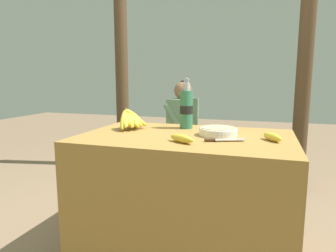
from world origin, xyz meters
TOP-DOWN VIEW (x-y plane):
  - ground_plane at (0.00, 0.00)m, footprint 12.00×12.00m
  - market_counter at (0.00, 0.00)m, footprint 1.21×0.78m
  - banana_bunch_ripe at (-0.39, 0.09)m, footprint 0.17×0.28m
  - serving_bowl at (0.18, 0.05)m, footprint 0.22×0.22m
  - water_bottle at (-0.06, 0.23)m, footprint 0.09×0.09m
  - loose_banana_front at (0.03, -0.21)m, footprint 0.16×0.12m
  - loose_banana_side at (0.47, -0.02)m, footprint 0.12×0.14m
  - knife at (0.21, -0.12)m, footprint 0.21×0.10m
  - wooden_bench at (-0.20, 1.35)m, footprint 1.89×0.32m
  - seated_vendor at (-0.42, 1.33)m, footprint 0.45×0.42m
  - banana_bunch_green at (0.35, 1.35)m, footprint 0.17×0.26m
  - support_post_near at (-1.19, 1.58)m, footprint 0.15×0.15m
  - support_post_far at (0.78, 1.58)m, footprint 0.15×0.15m

SIDE VIEW (x-z plane):
  - ground_plane at x=0.00m, z-range 0.00..0.00m
  - wooden_bench at x=-0.20m, z-range 0.14..0.52m
  - market_counter at x=0.00m, z-range 0.00..0.74m
  - banana_bunch_green at x=0.35m, z-range 0.38..0.52m
  - seated_vendor at x=-0.42m, z-range 0.07..1.11m
  - knife at x=0.21m, z-range 0.74..0.76m
  - loose_banana_front at x=0.03m, z-range 0.74..0.78m
  - loose_banana_side at x=0.47m, z-range 0.74..0.78m
  - serving_bowl at x=0.18m, z-range 0.74..0.79m
  - banana_bunch_ripe at x=-0.39m, z-range 0.73..0.88m
  - water_bottle at x=-0.06m, z-range 0.70..1.03m
  - support_post_near at x=-1.19m, z-range 0.00..2.30m
  - support_post_far at x=0.78m, z-range 0.00..2.30m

